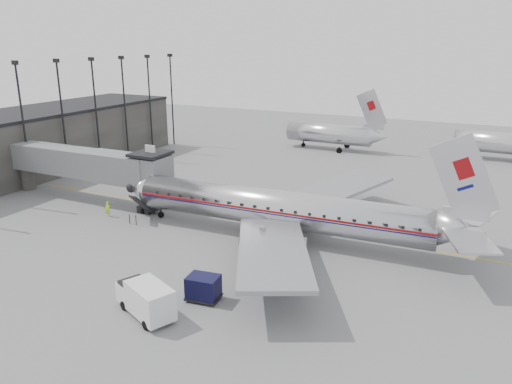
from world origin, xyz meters
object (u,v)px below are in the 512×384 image
baggage_cart_navy (203,287)px  ramp_worker (108,209)px  baggage_cart_white (295,248)px  airliner (286,210)px  service_van (145,298)px

baggage_cart_navy → ramp_worker: (-18.00, 10.31, -0.16)m
baggage_cart_navy → baggage_cart_white: bearing=65.3°
baggage_cart_navy → ramp_worker: bearing=143.1°
airliner → baggage_cart_white: size_ratio=15.41×
baggage_cart_white → ramp_worker: bearing=161.5°
baggage_cart_white → ramp_worker: size_ratio=1.42×
airliner → ramp_worker: (-18.69, -2.72, -1.97)m
service_van → baggage_cart_white: bearing=91.4°
airliner → service_van: size_ratio=6.49×
airliner → baggage_cart_white: airliner is taller
airliner → ramp_worker: size_ratio=21.92×
service_van → ramp_worker: bearing=162.8°
airliner → ramp_worker: airliner is taller
airliner → service_van: 16.76m
airliner → baggage_cart_navy: (-0.69, -13.03, -1.81)m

